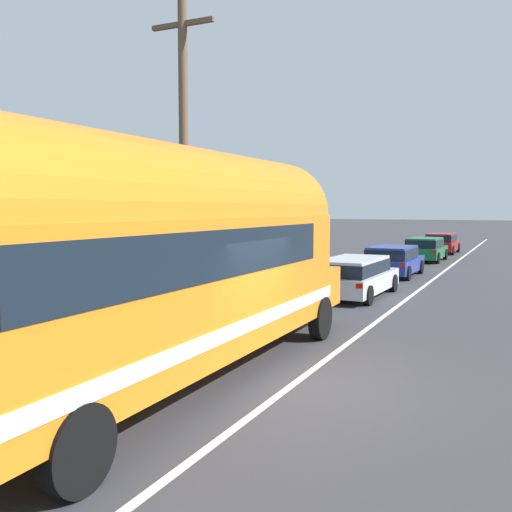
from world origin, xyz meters
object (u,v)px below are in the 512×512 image
object	(u,v)px
car_third	(425,248)
utility_pole	(184,155)
car_second	(393,259)
car_lead	(355,274)
car_fourth	(442,242)
painted_bus	(153,255)

from	to	relation	value
car_third	utility_pole	bearing A→B (deg)	-97.48
utility_pole	car_third	world-z (taller)	utility_pole
utility_pole	car_third	size ratio (longest dim) A/B	1.98
car_second	car_lead	bearing A→B (deg)	-89.33
car_fourth	car_second	bearing A→B (deg)	-90.72
painted_bus	car_lead	distance (m)	11.59
painted_bus	car_lead	size ratio (longest dim) A/B	2.61
painted_bus	car_lead	bearing A→B (deg)	89.39
car_lead	car_second	size ratio (longest dim) A/B	1.10
car_third	car_fourth	world-z (taller)	same
car_lead	car_fourth	size ratio (longest dim) A/B	1.10
car_lead	painted_bus	bearing A→B (deg)	-90.61
car_fourth	car_lead	bearing A→B (deg)	-90.29
painted_bus	car_fourth	world-z (taller)	painted_bus
painted_bus	car_lead	xyz separation A→B (m)	(0.12, 11.50, -1.50)
car_lead	car_fourth	world-z (taller)	same
car_third	car_fourth	xyz separation A→B (m)	(0.07, 6.41, 0.00)
painted_bus	car_second	xyz separation A→B (m)	(0.05, 18.11, -1.52)
painted_bus	car_second	bearing A→B (deg)	89.86
car_lead	car_fourth	bearing A→B (deg)	89.71
utility_pole	car_lead	world-z (taller)	utility_pole
painted_bus	car_lead	world-z (taller)	painted_bus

